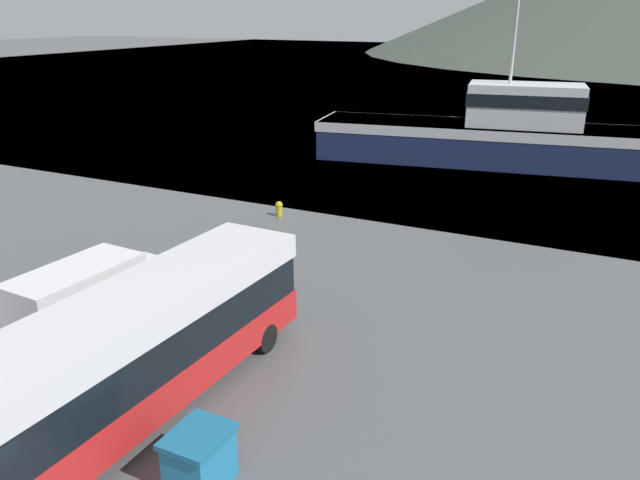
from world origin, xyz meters
The scene contains 7 objects.
water_surface centered at (0.00, 142.67, 0.00)m, with size 240.00×240.00×0.00m, color slate.
tour_bus centered at (-0.66, 5.76, 1.85)m, with size 2.94×11.03×3.29m.
delivery_van centered at (-4.97, 8.17, 1.27)m, with size 2.23×5.96×2.41m.
fishing_boat centered at (1.36, 37.98, 2.02)m, with size 23.35×8.70×11.45m.
storage_bin centered at (2.32, 3.96, 0.68)m, with size 1.18×1.45×1.34m.
small_boat centered at (-5.93, 47.96, 0.46)m, with size 5.67×6.03×0.92m.
mooring_bollard centered at (-5.72, 21.29, 0.42)m, with size 0.37×0.37×0.78m.
Camera 1 is at (9.58, -4.74, 9.80)m, focal length 35.00 mm.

